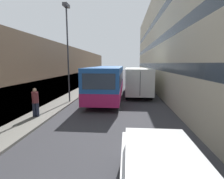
% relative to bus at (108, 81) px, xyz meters
% --- Properties ---
extents(ground_plane, '(150.00, 150.00, 0.00)m').
position_rel_bus_xyz_m(ground_plane, '(0.83, -2.71, -1.57)').
color(ground_plane, '#38383D').
extents(sidewalk_left, '(1.77, 60.00, 0.12)m').
position_rel_bus_xyz_m(sidewalk_left, '(-3.58, -2.71, -1.50)').
color(sidewalk_left, gray).
rests_on(sidewalk_left, ground_plane).
extents(building_left_shopfront, '(2.40, 60.00, 5.15)m').
position_rel_bus_xyz_m(building_left_shopfront, '(-5.56, -2.71, 0.77)').
color(building_left_shopfront, brown).
rests_on(building_left_shopfront, ground_plane).
extents(building_right_apartment, '(2.40, 60.00, 11.70)m').
position_rel_bus_xyz_m(building_right_apartment, '(6.11, -2.71, 4.26)').
color(building_right_apartment, '#B7AD93').
rests_on(building_right_apartment, ground_plane).
extents(bus, '(2.63, 10.95, 2.94)m').
position_rel_bus_xyz_m(bus, '(0.00, 0.00, 0.00)').
color(bus, '#1E519E').
rests_on(bus, ground_plane).
extents(box_truck, '(2.44, 7.96, 2.77)m').
position_rel_bus_xyz_m(box_truck, '(2.89, 2.08, -0.03)').
color(box_truck, silver).
rests_on(box_truck, ground_plane).
extents(panel_van, '(1.95, 4.49, 1.99)m').
position_rel_bus_xyz_m(panel_van, '(-1.24, 13.33, -0.45)').
color(panel_van, silver).
rests_on(panel_van, ground_plane).
extents(pedestrian, '(0.40, 0.38, 1.70)m').
position_rel_bus_xyz_m(pedestrian, '(-3.60, -6.64, -0.53)').
color(pedestrian, '#23283D').
rests_on(pedestrian, sidewalk_left).
extents(street_lamp, '(0.36, 0.80, 7.67)m').
position_rel_bus_xyz_m(street_lamp, '(-2.95, -2.40, 3.78)').
color(street_lamp, '#38383D').
rests_on(street_lamp, sidewalk_left).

